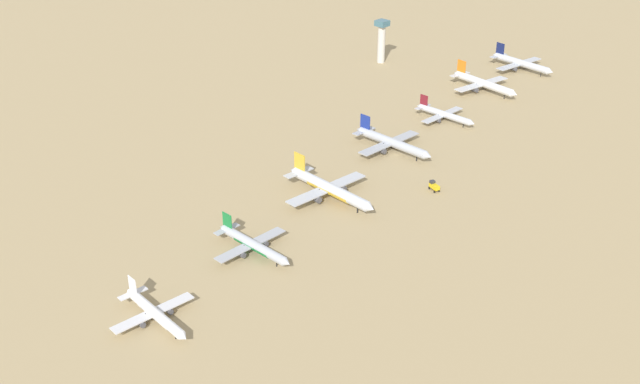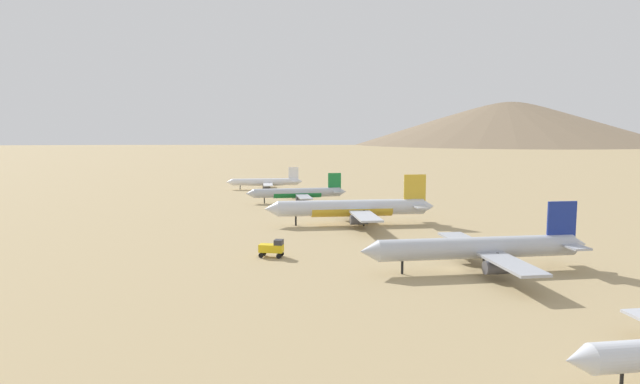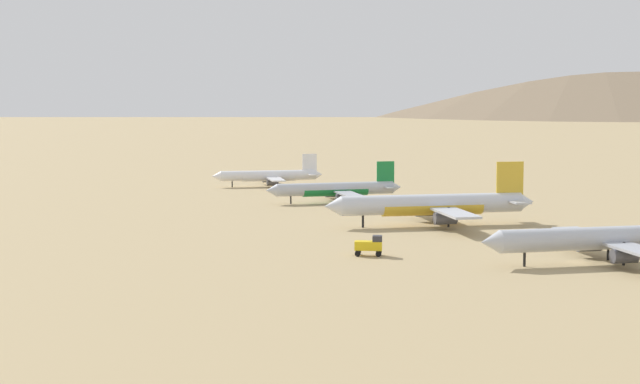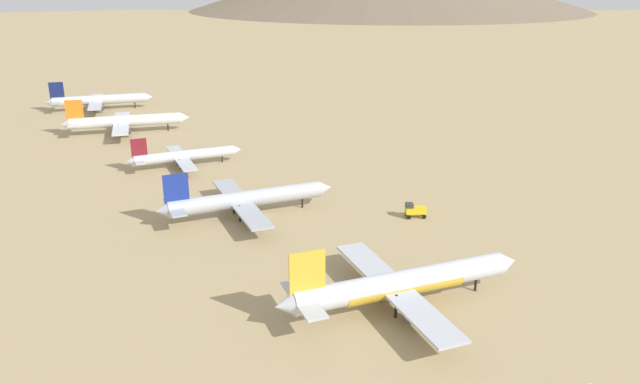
{
  "view_description": "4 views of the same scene",
  "coord_description": "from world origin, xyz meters",
  "px_view_note": "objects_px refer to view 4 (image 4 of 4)",
  "views": [
    {
      "loc": [
        204.7,
        -248.04,
        146.46
      ],
      "look_at": [
        8.47,
        -57.89,
        4.41
      ],
      "focal_mm": 41.8,
      "sensor_mm": 36.0,
      "label": 1
    },
    {
      "loc": [
        41.61,
        100.67,
        27.61
      ],
      "look_at": [
        14.86,
        -82.58,
        6.38
      ],
      "focal_mm": 30.55,
      "sensor_mm": 36.0,
      "label": 2
    },
    {
      "loc": [
        88.37,
        175.59,
        32.93
      ],
      "look_at": [
        28.6,
        -86.99,
        4.83
      ],
      "focal_mm": 59.17,
      "sensor_mm": 36.0,
      "label": 3
    },
    {
      "loc": [
        -44.09,
        -142.1,
        59.45
      ],
      "look_at": [
        12.79,
        -6.51,
        6.93
      ],
      "focal_mm": 34.81,
      "sensor_mm": 36.0,
      "label": 4
    }
  ],
  "objects_px": {
    "parked_jet_4": "(184,156)",
    "parked_jet_5": "(124,121)",
    "parked_jet_6": "(98,100)",
    "parked_jet_3": "(245,200)",
    "service_truck": "(415,210)",
    "parked_jet_2": "(401,284)"
  },
  "relations": [
    {
      "from": "parked_jet_6",
      "to": "service_truck",
      "type": "height_order",
      "value": "parked_jet_6"
    },
    {
      "from": "parked_jet_5",
      "to": "parked_jet_6",
      "type": "relative_size",
      "value": 1.04
    },
    {
      "from": "parked_jet_4",
      "to": "parked_jet_6",
      "type": "distance_m",
      "value": 103.29
    },
    {
      "from": "parked_jet_6",
      "to": "service_truck",
      "type": "relative_size",
      "value": 8.23
    },
    {
      "from": "parked_jet_3",
      "to": "parked_jet_6",
      "type": "distance_m",
      "value": 152.41
    },
    {
      "from": "parked_jet_4",
      "to": "parked_jet_5",
      "type": "distance_m",
      "value": 54.25
    },
    {
      "from": "parked_jet_3",
      "to": "parked_jet_5",
      "type": "relative_size",
      "value": 0.97
    },
    {
      "from": "parked_jet_4",
      "to": "parked_jet_5",
      "type": "bearing_deg",
      "value": 103.32
    },
    {
      "from": "parked_jet_2",
      "to": "parked_jet_3",
      "type": "height_order",
      "value": "parked_jet_2"
    },
    {
      "from": "parked_jet_3",
      "to": "parked_jet_4",
      "type": "relative_size",
      "value": 1.26
    },
    {
      "from": "parked_jet_3",
      "to": "service_truck",
      "type": "distance_m",
      "value": 43.4
    },
    {
      "from": "parked_jet_3",
      "to": "parked_jet_5",
      "type": "height_order",
      "value": "parked_jet_5"
    },
    {
      "from": "parked_jet_2",
      "to": "parked_jet_4",
      "type": "distance_m",
      "value": 106.02
    },
    {
      "from": "parked_jet_4",
      "to": "parked_jet_5",
      "type": "height_order",
      "value": "parked_jet_5"
    },
    {
      "from": "parked_jet_2",
      "to": "parked_jet_5",
      "type": "bearing_deg",
      "value": 101.7
    },
    {
      "from": "parked_jet_5",
      "to": "service_truck",
      "type": "height_order",
      "value": "parked_jet_5"
    },
    {
      "from": "parked_jet_4",
      "to": "parked_jet_5",
      "type": "relative_size",
      "value": 0.77
    },
    {
      "from": "parked_jet_2",
      "to": "parked_jet_4",
      "type": "xyz_separation_m",
      "value": [
        -20.0,
        104.11,
        -1.22
      ]
    },
    {
      "from": "parked_jet_5",
      "to": "service_truck",
      "type": "bearing_deg",
      "value": -63.95
    },
    {
      "from": "parked_jet_4",
      "to": "parked_jet_6",
      "type": "bearing_deg",
      "value": 100.34
    },
    {
      "from": "parked_jet_5",
      "to": "service_truck",
      "type": "xyz_separation_m",
      "value": [
        58.23,
        -119.14,
        -2.61
      ]
    },
    {
      "from": "parked_jet_4",
      "to": "parked_jet_6",
      "type": "xyz_separation_m",
      "value": [
        -18.54,
        101.61,
        0.9
      ]
    }
  ]
}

